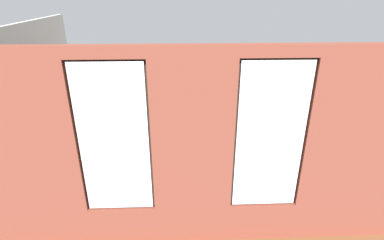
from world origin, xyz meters
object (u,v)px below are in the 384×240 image
Objects in this scene: couch_by_window at (168,195)px; potted_plant_near_tv at (73,146)px; potted_plant_corner_near_left at (281,102)px; potted_plant_between_couches at (246,184)px; couch_left at (304,144)px; remote_gray at (199,135)px; potted_plant_beside_window_right at (99,191)px; potted_plant_by_left_couch at (269,118)px; candle_jar at (183,136)px; tv_flatscreen at (61,113)px; potted_plant_corner_far_left at (356,180)px; potted_plant_foreground_right at (90,96)px; table_plant_small at (214,128)px; media_console at (66,137)px; cup_ceramic at (192,132)px; remote_silver at (204,137)px; coffee_table at (199,138)px.

potted_plant_near_tv reaches higher than couch_by_window.
potted_plant_between_couches reaches higher than potted_plant_corner_near_left.
remote_gray is (2.41, -0.28, 0.13)m from couch_left.
potted_plant_between_couches is (-3.44, 1.41, -0.07)m from potted_plant_near_tv.
potted_plant_beside_window_right is at bearing -65.86° from couch_left.
potted_plant_by_left_couch is 0.55× the size of potted_plant_beside_window_right.
couch_left reaches higher than candle_jar.
potted_plant_corner_far_left reaches higher than tv_flatscreen.
potted_plant_foreground_right is at bearing -111.52° from couch_left.
potted_plant_beside_window_right is (1.82, 2.14, 0.07)m from remote_gray.
potted_plant_corner_far_left is (-3.24, 0.10, 0.28)m from couch_by_window.
table_plant_small reaches higher than media_console.
table_plant_small is at bearing -115.44° from couch_by_window.
potted_plant_beside_window_right is (4.38, 4.11, -0.02)m from potted_plant_corner_near_left.
cup_ceramic is at bearing 147.51° from potted_plant_foreground_right.
couch_left is 7.86× the size of table_plant_small.
table_plant_small is at bearing -175.99° from cup_ceramic.
tv_flatscreen is at bearing 14.29° from potted_plant_corner_near_left.
tv_flatscreen is (3.40, -0.58, 0.43)m from remote_silver.
tv_flatscreen reaches higher than potted_plant_by_left_couch.
potted_plant_by_left_couch is at bearing -139.17° from potted_plant_beside_window_right.
potted_plant_foreground_right is (3.70, -3.90, 0.34)m from potted_plant_between_couches.
cup_ceramic is at bearing -39.42° from potted_plant_corner_far_left.
potted_plant_near_tv is (5.32, -1.57, -0.06)m from potted_plant_corner_far_left.
tv_flatscreen reaches higher than potted_plant_beside_window_right.
cup_ceramic reaches higher than media_console.
couch_by_window is 2.21m from cup_ceramic.
remote_silver is at bearing 42.36° from table_plant_small.
couch_left is 1.63× the size of tv_flatscreen.
potted_plant_beside_window_right is at bearing 119.54° from tv_flatscreen.
potted_plant_near_tv is (4.76, 1.76, 0.19)m from potted_plant_by_left_couch.
potted_plant_foreground_right is at bearing -59.49° from couch_by_window.
potted_plant_corner_near_left is 0.68× the size of potted_plant_between_couches.
couch_by_window is 1.43× the size of coffee_table.
potted_plant_by_left_couch is (-5.32, -0.70, 0.13)m from media_console.
couch_left is 2.52× the size of potted_plant_corner_near_left.
potted_plant_corner_near_left is 0.78× the size of potted_plant_beside_window_right.
couch_left is 18.37× the size of cup_ceramic.
couch_by_window is 18.59× the size of candle_jar.
potted_plant_corner_far_left is at bearing 90.03° from potted_plant_corner_near_left.
couch_by_window is 2.16m from coffee_table.
couch_left is 5.79m from tv_flatscreen.
potted_plant_corner_far_left is 1.19× the size of potted_plant_between_couches.
potted_plant_between_couches reaches higher than remote_gray.
couch_by_window reaches higher than candle_jar.
remote_gray is 2.81m from potted_plant_beside_window_right.
potted_plant_near_tv is 1.81m from potted_plant_beside_window_right.
potted_plant_by_left_couch is (-5.32, -0.70, -0.51)m from tv_flatscreen.
cup_ceramic is 0.09× the size of media_console.
potted_plant_corner_near_left is at bearing -89.97° from potted_plant_corner_far_left.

